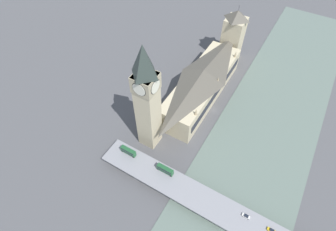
% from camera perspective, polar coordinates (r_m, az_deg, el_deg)
% --- Properties ---
extents(ground_plane, '(600.00, 600.00, 0.00)m').
position_cam_1_polar(ground_plane, '(198.24, 10.02, 1.14)').
color(ground_plane, '#4C4C4F').
extents(river_water, '(65.96, 360.00, 0.30)m').
position_cam_1_polar(river_water, '(195.05, 20.44, -3.32)').
color(river_water, slate).
rests_on(river_water, ground_plane).
extents(parliament_hall, '(24.79, 89.28, 26.77)m').
position_cam_1_polar(parliament_hall, '(197.27, 7.48, 6.89)').
color(parliament_hall, '#C1B28E').
rests_on(parliament_hall, ground_plane).
extents(clock_tower, '(12.68, 12.68, 77.12)m').
position_cam_1_polar(clock_tower, '(147.43, -4.60, 3.69)').
color(clock_tower, '#C1B28E').
rests_on(clock_tower, ground_plane).
extents(victoria_tower, '(15.75, 15.75, 48.15)m').
position_cam_1_polar(victoria_tower, '(234.61, 13.96, 16.56)').
color(victoria_tower, '#C1B28E').
rests_on(victoria_tower, ground_plane).
extents(road_bridge, '(163.92, 16.53, 5.58)m').
position_cam_1_polar(road_bridge, '(155.25, 13.17, -20.35)').
color(road_bridge, slate).
rests_on(road_bridge, ground_plane).
extents(double_decker_bus_lead, '(10.62, 2.58, 4.78)m').
position_cam_1_polar(double_decker_bus_lead, '(158.34, -0.63, -11.67)').
color(double_decker_bus_lead, '#235B33').
rests_on(double_decker_bus_lead, road_bridge).
extents(double_decker_bus_mid, '(10.37, 2.56, 4.85)m').
position_cam_1_polar(double_decker_bus_mid, '(166.41, -8.63, -7.66)').
color(double_decker_bus_mid, '#235B33').
rests_on(double_decker_bus_mid, road_bridge).
extents(car_northbound_lead, '(4.39, 1.75, 1.38)m').
position_cam_1_polar(car_northbound_lead, '(156.98, 21.61, -22.24)').
color(car_northbound_lead, gold).
rests_on(car_northbound_lead, road_bridge).
extents(car_southbound_lead, '(4.30, 1.77, 1.43)m').
position_cam_1_polar(car_southbound_lead, '(155.40, 16.62, -20.23)').
color(car_southbound_lead, silver).
rests_on(car_southbound_lead, road_bridge).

